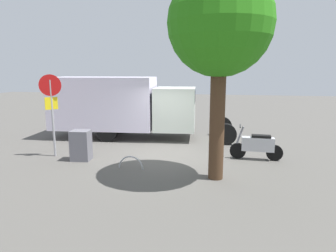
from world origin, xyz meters
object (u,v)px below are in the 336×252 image
at_px(motorcycle, 257,145).
at_px(stop_sign, 51,103).
at_px(utility_cabinet, 81,145).
at_px(box_truck_near, 124,104).
at_px(street_tree, 220,26).
at_px(bike_rack_hoop, 131,169).

xyz_separation_m(motorcycle, stop_sign, (7.25, 0.91, 1.46)).
relative_size(motorcycle, utility_cabinet, 1.71).
bearing_deg(stop_sign, box_truck_near, -113.49).
height_order(stop_sign, street_tree, street_tree).
relative_size(street_tree, utility_cabinet, 5.43).
bearing_deg(box_truck_near, stop_sign, -117.95).
bearing_deg(stop_sign, utility_cabinet, 166.99).
height_order(box_truck_near, utility_cabinet, box_truck_near).
relative_size(box_truck_near, bike_rack_hoop, 10.01).
height_order(stop_sign, bike_rack_hoop, stop_sign).
xyz_separation_m(box_truck_near, bike_rack_hoop, (-1.66, 4.34, -1.58)).
height_order(utility_cabinet, bike_rack_hoop, utility_cabinet).
distance_m(street_tree, utility_cabinet, 6.05).
distance_m(motorcycle, bike_rack_hoop, 4.47).
bearing_deg(box_truck_near, bike_rack_hoop, -73.51).
xyz_separation_m(stop_sign, street_tree, (-5.87, 1.21, 2.27)).
bearing_deg(bike_rack_hoop, motorcycle, -156.61).
bearing_deg(utility_cabinet, street_tree, 168.71).
xyz_separation_m(stop_sign, bike_rack_hoop, (-3.18, 0.85, -1.98)).
xyz_separation_m(box_truck_near, motorcycle, (-5.73, 2.58, -1.06)).
bearing_deg(box_truck_near, motorcycle, -28.69).
distance_m(box_truck_near, bike_rack_hoop, 4.91).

